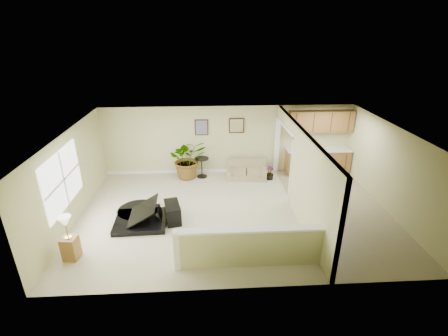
{
  "coord_description": "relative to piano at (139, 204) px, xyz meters",
  "views": [
    {
      "loc": [
        -0.8,
        -8.19,
        5.01
      ],
      "look_at": [
        -0.3,
        0.4,
        1.27
      ],
      "focal_mm": 26.0,
      "sensor_mm": 36.0,
      "label": 1
    }
  ],
  "objects": [
    {
      "name": "kitchen_vinyl",
      "position": [
        5.84,
        0.27,
        -0.55
      ],
      "size": [
        2.7,
        6.0,
        0.01
      ],
      "primitive_type": "cube",
      "color": "gray",
      "rests_on": "floor"
    },
    {
      "name": "lamp_stand",
      "position": [
        -1.33,
        -1.52,
        -0.08
      ],
      "size": [
        0.37,
        0.37,
        1.14
      ],
      "color": "olive",
      "rests_on": "floor"
    },
    {
      "name": "interior_partition",
      "position": [
        4.49,
        0.53,
        0.66
      ],
      "size": [
        0.18,
        5.99,
        2.5
      ],
      "color": "#C3C285",
      "rests_on": "floor"
    },
    {
      "name": "accent_table",
      "position": [
        1.72,
        2.85,
        -0.09
      ],
      "size": [
        0.51,
        0.51,
        0.74
      ],
      "color": "black",
      "rests_on": "floor"
    },
    {
      "name": "front_wall",
      "position": [
        2.69,
        -2.73,
        0.69
      ],
      "size": [
        9.0,
        0.04,
        2.5
      ],
      "primitive_type": "cube",
      "color": "#C3C285",
      "rests_on": "floor"
    },
    {
      "name": "small_plant",
      "position": [
        4.14,
        2.52,
        -0.35
      ],
      "size": [
        0.35,
        0.35,
        0.49
      ],
      "color": "black",
      "rests_on": "floor"
    },
    {
      "name": "ceiling",
      "position": [
        2.69,
        0.27,
        1.94
      ],
      "size": [
        9.0,
        6.0,
        0.04
      ],
      "primitive_type": "cube",
      "color": "silver",
      "rests_on": "back_wall"
    },
    {
      "name": "pony_half_wall",
      "position": [
        2.77,
        -2.03,
        -0.04
      ],
      "size": [
        3.42,
        0.22,
        1.0
      ],
      "color": "#C3C285",
      "rests_on": "floor"
    },
    {
      "name": "piano",
      "position": [
        0.0,
        0.0,
        0.0
      ],
      "size": [
        1.7,
        1.76,
        1.33
      ],
      "rotation": [
        0.0,
        0.0,
        0.04
      ],
      "color": "black",
      "rests_on": "floor"
    },
    {
      "name": "right_wall",
      "position": [
        7.19,
        0.27,
        0.69
      ],
      "size": [
        0.04,
        6.0,
        2.5
      ],
      "primitive_type": "cube",
      "color": "#C3C285",
      "rests_on": "floor"
    },
    {
      "name": "kitchen_cabinets",
      "position": [
        5.88,
        3.01,
        0.31
      ],
      "size": [
        2.36,
        0.65,
        2.33
      ],
      "color": "olive",
      "rests_on": "floor"
    },
    {
      "name": "loveseat",
      "position": [
        3.32,
        2.75,
        -0.25
      ],
      "size": [
        1.48,
        0.93,
        0.8
      ],
      "rotation": [
        0.0,
        0.0,
        -0.1
      ],
      "color": "tan",
      "rests_on": "floor"
    },
    {
      "name": "floor",
      "position": [
        2.69,
        0.27,
        -0.56
      ],
      "size": [
        9.0,
        9.0,
        0.0
      ],
      "primitive_type": "plane",
      "color": "#C2BA97",
      "rests_on": "ground"
    },
    {
      "name": "back_wall",
      "position": [
        2.69,
        3.27,
        0.69
      ],
      "size": [
        9.0,
        0.04,
        2.5
      ],
      "primitive_type": "cube",
      "color": "#C3C285",
      "rests_on": "floor"
    },
    {
      "name": "left_wall",
      "position": [
        -1.81,
        0.27,
        0.69
      ],
      "size": [
        0.04,
        6.0,
        2.5
      ],
      "primitive_type": "cube",
      "color": "#C3C285",
      "rests_on": "floor"
    },
    {
      "name": "left_window",
      "position": [
        -1.79,
        -0.23,
        0.89
      ],
      "size": [
        0.05,
        2.15,
        1.45
      ],
      "primitive_type": "cube",
      "color": "white",
      "rests_on": "left_wall"
    },
    {
      "name": "wall_art_left",
      "position": [
        1.74,
        3.25,
        1.19
      ],
      "size": [
        0.48,
        0.04,
        0.58
      ],
      "color": "#3B1F15",
      "rests_on": "back_wall"
    },
    {
      "name": "wall_mirror",
      "position": [
        2.99,
        3.25,
        1.24
      ],
      "size": [
        0.55,
        0.04,
        0.55
      ],
      "color": "#3B1F15",
      "rests_on": "back_wall"
    },
    {
      "name": "palm_plant",
      "position": [
        1.22,
        2.85,
        0.15
      ],
      "size": [
        1.53,
        1.41,
        1.45
      ],
      "color": "black",
      "rests_on": "floor"
    },
    {
      "name": "piano_bench",
      "position": [
        0.91,
        -0.01,
        -0.3
      ],
      "size": [
        0.55,
        0.84,
        0.52
      ],
      "primitive_type": "cube",
      "rotation": [
        0.0,
        0.0,
        0.22
      ],
      "color": "black",
      "rests_on": "floor"
    }
  ]
}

